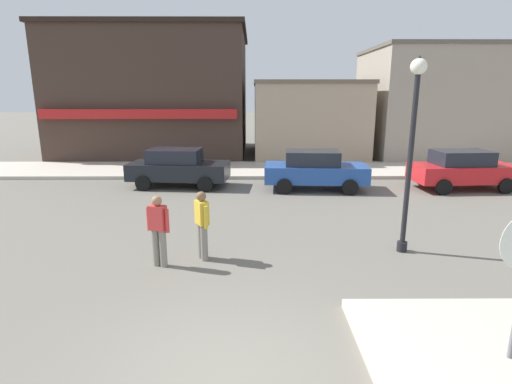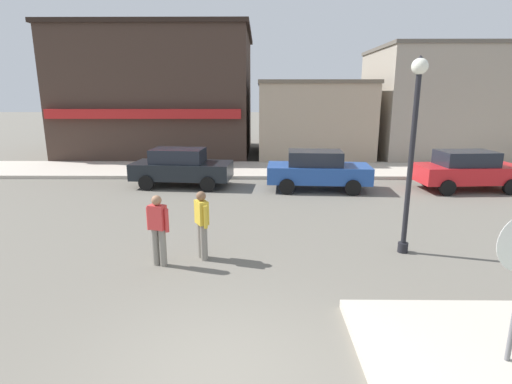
# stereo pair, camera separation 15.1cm
# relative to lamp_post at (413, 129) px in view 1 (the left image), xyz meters

# --- Properties ---
(ground_plane) EXTENTS (160.00, 160.00, 0.00)m
(ground_plane) POSITION_rel_lamp_post_xyz_m (-3.91, -4.54, -2.96)
(ground_plane) COLOR #6B665B
(kerb_far) EXTENTS (80.00, 4.00, 0.15)m
(kerb_far) POSITION_rel_lamp_post_xyz_m (-3.91, 10.39, -2.88)
(kerb_far) COLOR beige
(kerb_far) RESTS_ON ground
(lamp_post) EXTENTS (0.36, 0.36, 4.54)m
(lamp_post) POSITION_rel_lamp_post_xyz_m (0.00, 0.00, 0.00)
(lamp_post) COLOR black
(lamp_post) RESTS_ON ground
(parked_car_nearest) EXTENTS (4.13, 2.14, 1.56)m
(parked_car_nearest) POSITION_rel_lamp_post_xyz_m (-6.70, 7.03, -2.15)
(parked_car_nearest) COLOR black
(parked_car_nearest) RESTS_ON ground
(parked_car_second) EXTENTS (4.10, 2.07, 1.56)m
(parked_car_second) POSITION_rel_lamp_post_xyz_m (-1.19, 6.47, -2.15)
(parked_car_second) COLOR #234C9E
(parked_car_second) RESTS_ON ground
(parked_car_third) EXTENTS (4.11, 2.08, 1.56)m
(parked_car_third) POSITION_rel_lamp_post_xyz_m (4.72, 6.49, -2.15)
(parked_car_third) COLOR red
(parked_car_third) RESTS_ON ground
(pedestrian_crossing_near) EXTENTS (0.55, 0.33, 1.61)m
(pedestrian_crossing_near) POSITION_rel_lamp_post_xyz_m (-5.69, -0.81, -2.09)
(pedestrian_crossing_near) COLOR gray
(pedestrian_crossing_near) RESTS_ON ground
(pedestrian_crossing_far) EXTENTS (0.37, 0.52, 1.61)m
(pedestrian_crossing_far) POSITION_rel_lamp_post_xyz_m (-4.78, -0.44, -2.09)
(pedestrian_crossing_far) COLOR gray
(pedestrian_crossing_far) RESTS_ON ground
(building_corner_shop) EXTENTS (11.21, 9.88, 7.47)m
(building_corner_shop) POSITION_rel_lamp_post_xyz_m (-9.65, 17.07, 0.78)
(building_corner_shop) COLOR #3D2D26
(building_corner_shop) RESTS_ON ground
(building_storefront_left_near) EXTENTS (6.42, 7.84, 4.45)m
(building_storefront_left_near) POSITION_rel_lamp_post_xyz_m (-0.38, 15.91, -0.73)
(building_storefront_left_near) COLOR tan
(building_storefront_left_near) RESTS_ON ground
(building_storefront_left_mid) EXTENTS (7.63, 7.10, 6.38)m
(building_storefront_left_mid) POSITION_rel_lamp_post_xyz_m (7.11, 15.55, 0.24)
(building_storefront_left_mid) COLOR #9E9384
(building_storefront_left_mid) RESTS_ON ground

